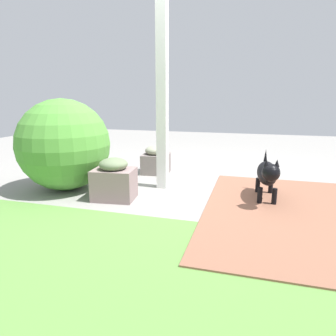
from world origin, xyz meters
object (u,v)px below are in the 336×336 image
at_px(stone_planter_nearest, 156,160).
at_px(terracotta_pot_spiky, 81,151).
at_px(dog, 267,174).
at_px(stone_planter_mid, 114,180).
at_px(porch_pillar, 162,84).
at_px(round_shrub, 64,145).

relative_size(stone_planter_nearest, terracotta_pot_spiky, 0.69).
height_order(terracotta_pot_spiky, dog, terracotta_pot_spiky).
bearing_deg(terracotta_pot_spiky, stone_planter_mid, 133.93).
bearing_deg(stone_planter_nearest, terracotta_pot_spiky, 4.27).
height_order(porch_pillar, stone_planter_nearest, porch_pillar).
height_order(round_shrub, dog, round_shrub).
xyz_separation_m(stone_planter_mid, dog, (-1.59, -0.39, 0.09)).
relative_size(porch_pillar, stone_planter_mid, 5.19).
bearing_deg(round_shrub, dog, -175.05).
xyz_separation_m(porch_pillar, dog, (-1.21, 0.18, -0.94)).
xyz_separation_m(stone_planter_mid, terracotta_pot_spiky, (1.09, -1.13, 0.07)).
relative_size(stone_planter_mid, dog, 0.63).
bearing_deg(stone_planter_nearest, stone_planter_mid, 86.40).
xyz_separation_m(round_shrub, terracotta_pot_spiky, (0.37, -0.94, -0.25)).
distance_m(stone_planter_mid, round_shrub, 0.82).
xyz_separation_m(porch_pillar, round_shrub, (1.10, 0.38, -0.70)).
xyz_separation_m(stone_planter_nearest, dog, (-1.51, 0.83, 0.11)).
bearing_deg(stone_planter_mid, porch_pillar, -123.47).
bearing_deg(terracotta_pot_spiky, round_shrub, 111.15).
relative_size(stone_planter_nearest, round_shrub, 0.39).
distance_m(stone_planter_nearest, dog, 1.73).
bearing_deg(terracotta_pot_spiky, porch_pillar, 159.00).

